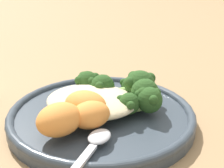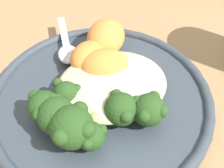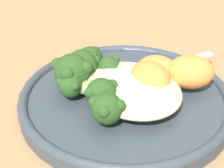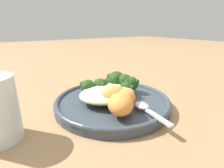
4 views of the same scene
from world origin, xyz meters
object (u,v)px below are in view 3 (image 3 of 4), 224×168
Objects in this scene: broccoli_stalk_0 at (115,70)px; broccoli_stalk_5 at (108,92)px; plate at (122,99)px; sweet_potato_chunk_0 at (190,72)px; broccoli_stalk_6 at (114,98)px; spoon at (170,64)px; sweet_potato_chunk_1 at (156,69)px; broccoli_stalk_2 at (88,68)px; broccoli_stalk_7 at (111,105)px; broccoli_stalk_4 at (88,86)px; quinoa_mound at (132,89)px; sweet_potato_chunk_2 at (150,78)px; broccoli_stalk_1 at (96,64)px; broccoli_stalk_3 at (77,73)px.

broccoli_stalk_5 is (-0.04, 0.04, 0.00)m from broccoli_stalk_0.
plate is 0.09m from sweet_potato_chunk_0.
broccoli_stalk_6 reaches higher than spoon.
broccoli_stalk_0 is at bearing 54.89° from sweet_potato_chunk_1.
plate is at bearing 87.76° from sweet_potato_chunk_1.
broccoli_stalk_2 is 1.11× the size of broccoli_stalk_7.
broccoli_stalk_5 is 0.01m from broccoli_stalk_6.
sweet_potato_chunk_0 is (-0.05, -0.11, 0.01)m from broccoli_stalk_4.
broccoli_stalk_5 is at bearing 77.79° from sweet_potato_chunk_0.
broccoli_stalk_2 is at bearing -132.07° from broccoli_stalk_7.
sweet_potato_chunk_0 reaches higher than broccoli_stalk_6.
broccoli_stalk_0 and broccoli_stalk_4 have the same top height.
quinoa_mound is 0.09m from spoon.
sweet_potato_chunk_1 is 0.89× the size of sweet_potato_chunk_2.
sweet_potato_chunk_0 reaches higher than sweet_potato_chunk_2.
broccoli_stalk_6 is (-0.05, 0.03, -0.00)m from broccoli_stalk_0.
broccoli_stalk_1 is at bearing 7.17° from quinoa_mound.
broccoli_stalk_4 is at bearing 100.54° from broccoli_stalk_0.
sweet_potato_chunk_1 is (-0.03, -0.04, 0.00)m from broccoli_stalk_0.
broccoli_stalk_6 is at bearing 100.19° from broccoli_stalk_5.
broccoli_stalk_6 is 0.79× the size of spoon.
broccoli_stalk_1 is at bearing 47.03° from sweet_potato_chunk_1.
broccoli_stalk_2 and sweet_potato_chunk_0 have the same top height.
broccoli_stalk_1 reaches higher than spoon.
broccoli_stalk_2 reaches higher than sweet_potato_chunk_2.
spoon is (-0.02, -0.13, -0.02)m from broccoli_stalk_3.
quinoa_mound is 0.03m from sweet_potato_chunk_2.
broccoli_stalk_5 is at bearing -160.94° from spoon.
broccoli_stalk_5 and broccoli_stalk_7 have the same top height.
broccoli_stalk_6 reaches higher than quinoa_mound.
sweet_potato_chunk_2 is at bearing -145.81° from spoon.
broccoli_stalk_4 is 0.05m from broccoli_stalk_7.
plate is 2.81× the size of broccoli_stalk_2.
sweet_potato_chunk_0 is 0.05m from spoon.
broccoli_stalk_0 is at bearing -140.43° from broccoli_stalk_4.
broccoli_stalk_7 reaches higher than sweet_potato_chunk_1.
sweet_potato_chunk_0 is 0.05m from sweet_potato_chunk_2.
sweet_potato_chunk_0 is at bearing -114.02° from plate.
broccoli_stalk_4 is at bearing 50.45° from quinoa_mound.
broccoli_stalk_2 reaches higher than plate.
quinoa_mound is at bearing 166.80° from broccoli_stalk_4.
sweet_potato_chunk_2 is (-0.01, 0.02, 0.00)m from sweet_potato_chunk_1.
spoon is (-0.03, -0.09, -0.01)m from broccoli_stalk_1.
broccoli_stalk_2 is at bearing 171.34° from spoon.
plate is 0.04m from sweet_potato_chunk_2.
plate is at bearing 160.08° from broccoli_stalk_0.
spoon is at bearing -80.32° from plate.
broccoli_stalk_4 is at bearing -89.74° from broccoli_stalk_6.
sweet_potato_chunk_2 reaches higher than broccoli_stalk_0.
broccoli_stalk_6 is at bearing 81.76° from sweet_potato_chunk_0.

